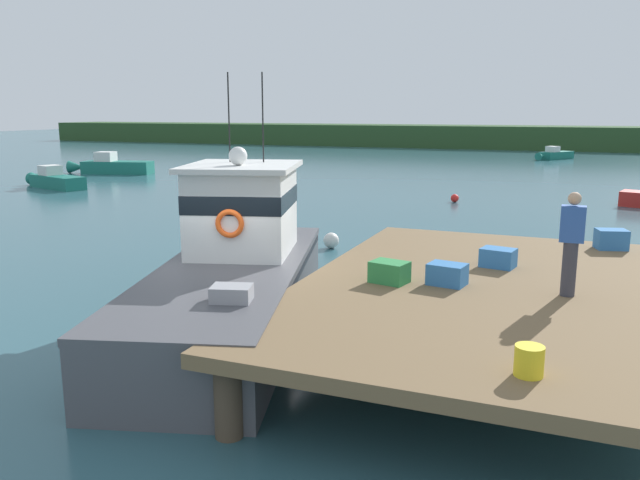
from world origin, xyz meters
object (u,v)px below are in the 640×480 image
Objects in this scene: main_fishing_boat at (237,269)px; bait_bucket at (529,361)px; crate_stack_mid_dock at (611,239)px; moored_boat_off_the_point at (112,166)px; moored_boat_mid_harbor at (554,155)px; crate_single_far at (389,272)px; moored_boat_far_right at (54,180)px; crate_stack_near_edge at (498,258)px; crate_single_by_cleat at (447,274)px; mooring_buoy_channel_marker at (331,240)px; mooring_buoy_spare_mooring at (256,192)px; mooring_buoy_inshore at (455,198)px; deckhand_by_the_boat at (571,242)px.

main_fishing_boat reaches higher than bait_bucket.
moored_boat_off_the_point is at bearing 146.47° from crate_stack_mid_dock.
bait_bucket is 0.08× the size of moored_boat_mid_harbor.
crate_single_far is 0.13× the size of moored_boat_far_right.
crate_single_far is at bearing -131.28° from crate_stack_near_edge.
crate_stack_near_edge is at bearing -89.44° from moored_boat_mid_harbor.
crate_single_by_cleat is (4.13, -0.29, 0.37)m from main_fishing_boat.
bait_bucket is 31.70m from moored_boat_far_right.
main_fishing_boat reaches higher than moored_boat_off_the_point.
crate_single_by_cleat is at bearing -56.16° from mooring_buoy_channel_marker.
crate_stack_near_edge is 1.00× the size of crate_stack_mid_dock.
crate_stack_near_edge is 20.02m from mooring_buoy_spare_mooring.
mooring_buoy_spare_mooring is (-13.83, 20.17, -1.17)m from bait_bucket.
bait_bucket reaches higher than moored_boat_mid_harbor.
moored_boat_far_right is (-25.30, 19.07, -0.96)m from bait_bucket.
crate_stack_near_edge reaches higher than bait_bucket.
crate_stack_mid_dock reaches higher than mooring_buoy_inshore.
moored_boat_off_the_point is 12.02× the size of mooring_buoy_channel_marker.
crate_stack_near_edge is 1.49× the size of mooring_buoy_spare_mooring.
crate_stack_near_edge reaches higher than mooring_buoy_channel_marker.
deckhand_by_the_boat is (-0.79, -3.98, 0.65)m from crate_stack_mid_dock.
deckhand_by_the_boat is 0.29× the size of moored_boat_off_the_point.
crate_stack_mid_dock is at bearing -33.53° from moored_boat_off_the_point.
crate_stack_mid_dock is at bearing 78.81° from deckhand_by_the_boat.
moored_boat_mid_harbor is (-1.33, 50.36, -0.99)m from bait_bucket.
crate_single_by_cleat is at bearing -41.50° from moored_boat_off_the_point.
mooring_buoy_spare_mooring is at bearing 130.37° from crate_stack_near_edge.
crate_stack_mid_dock is at bearing 50.89° from crate_stack_near_edge.
moored_boat_far_right is 20.88m from mooring_buoy_inshore.
crate_stack_mid_dock reaches higher than mooring_buoy_spare_mooring.
moored_boat_off_the_point is 23.59m from mooring_buoy_inshore.
mooring_buoy_spare_mooring is at bearing -112.49° from moored_boat_mid_harbor.
crate_single_far is 0.11× the size of moored_boat_off_the_point.
moored_boat_far_right is (-23.98, -31.29, 0.03)m from moored_boat_mid_harbor.
crate_stack_near_edge is 3.19m from crate_stack_mid_dock.
crate_single_far reaches higher than crate_single_by_cleat.
moored_boat_off_the_point is at bearing 107.58° from moored_boat_far_right.
moored_boat_off_the_point is 7.78m from moored_boat_far_right.
mooring_buoy_spare_mooring is at bearing 116.33° from main_fishing_boat.
mooring_buoy_spare_mooring is (-7.55, 9.71, -0.03)m from mooring_buoy_channel_marker.
crate_single_by_cleat is (-0.65, -1.57, 0.00)m from crate_stack_near_edge.
deckhand_by_the_boat is 36.30m from moored_boat_off_the_point.
crate_single_far is 34.36m from moored_boat_off_the_point.
crate_stack_near_edge is at bearing -38.83° from moored_boat_off_the_point.
main_fishing_boat is 16.53× the size of crate_stack_mid_dock.
deckhand_by_the_boat is at bearing -31.38° from moored_boat_far_right.
moored_boat_off_the_point is at bearing 138.50° from crate_single_by_cleat.
crate_stack_near_edge is 0.14× the size of moored_boat_mid_harbor.
crate_stack_near_edge is at bearing -45.64° from mooring_buoy_channel_marker.
crate_stack_mid_dock is at bearing -22.33° from mooring_buoy_channel_marker.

